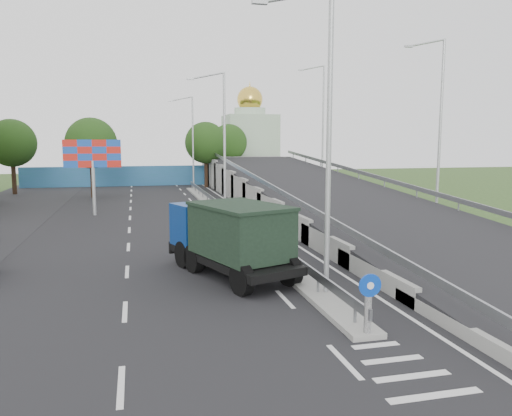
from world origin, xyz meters
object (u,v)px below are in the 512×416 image
object	(u,v)px
lamp_post_near	(324,129)
lamp_post_mid	(222,135)
sign_bollard	(369,303)
church	(250,142)
dump_truck	(229,235)
lamp_post_far	(191,137)
billboard	(92,158)

from	to	relation	value
lamp_post_near	lamp_post_mid	world-z (taller)	same
sign_bollard	lamp_post_near	bearing A→B (deg)	88.36
church	sign_bollard	bearing A→B (deg)	-99.81
lamp_post_near	lamp_post_mid	size ratio (longest dim) A/B	1.00
lamp_post_near	church	xyz separation A→B (m)	(9.89, 54.00, -0.50)
lamp_post_near	dump_truck	xyz separation A→B (m)	(-2.54, 3.66, -4.16)
lamp_post_mid	dump_truck	xyz separation A→B (m)	(-2.54, -16.34, -4.16)
sign_bollard	lamp_post_far	world-z (taller)	lamp_post_far
lamp_post_far	lamp_post_near	bearing A→B (deg)	-90.00
lamp_post_mid	dump_truck	bearing A→B (deg)	-98.84
sign_bollard	dump_truck	xyz separation A→B (m)	(-2.43, 7.49, 0.62)
lamp_post_mid	lamp_post_far	bearing A→B (deg)	90.00
sign_bollard	lamp_post_far	bearing A→B (deg)	89.86
lamp_post_mid	lamp_post_near	bearing A→B (deg)	-90.00
lamp_post_near	lamp_post_far	world-z (taller)	same
lamp_post_near	church	size ratio (longest dim) A/B	0.73
sign_bollard	billboard	size ratio (longest dim) A/B	0.30
church	dump_truck	distance (m)	51.98
sign_bollard	lamp_post_mid	world-z (taller)	lamp_post_mid
sign_bollard	lamp_post_mid	bearing A→B (deg)	89.74
lamp_post_far	dump_truck	xyz separation A→B (m)	(-2.54, -36.34, -4.16)
lamp_post_near	church	world-z (taller)	church
lamp_post_near	billboard	world-z (taller)	lamp_post_near
sign_bollard	lamp_post_near	size ratio (longest dim) A/B	0.17
billboard	dump_truck	bearing A→B (deg)	-70.29
church	dump_truck	world-z (taller)	church
billboard	church	bearing A→B (deg)	59.30
sign_bollard	church	xyz separation A→B (m)	(10.00, 57.83, 4.28)
church	billboard	distance (m)	37.23
lamp_post_far	church	world-z (taller)	church
sign_bollard	dump_truck	size ratio (longest dim) A/B	0.23
dump_truck	billboard	bearing A→B (deg)	89.75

